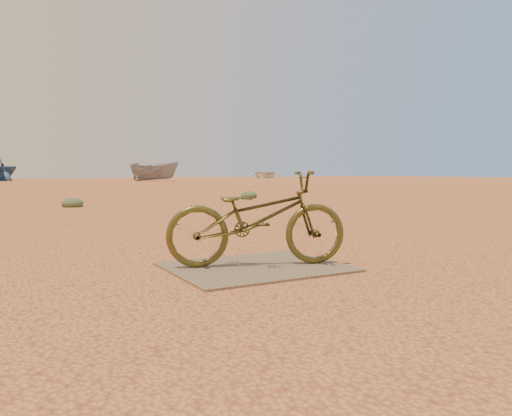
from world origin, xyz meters
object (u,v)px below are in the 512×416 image
bicycle (257,218)px  boat_far_right (265,173)px  plywood_board (256,267)px  boat_mid_right (154,171)px

bicycle → boat_far_right: size_ratio=0.32×
plywood_board → bicycle: (0.03, 0.03, 0.48)m
boat_far_right → plywood_board: bearing=-95.1°
plywood_board → boat_mid_right: (11.24, 38.81, 0.85)m
bicycle → boat_far_right: boat_far_right is taller
bicycle → boat_far_right: bearing=-11.6°
plywood_board → boat_far_right: (28.78, 49.58, 0.56)m
bicycle → boat_mid_right: boat_mid_right is taller
plywood_board → bicycle: size_ratio=0.93×
boat_mid_right → boat_far_right: 20.59m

